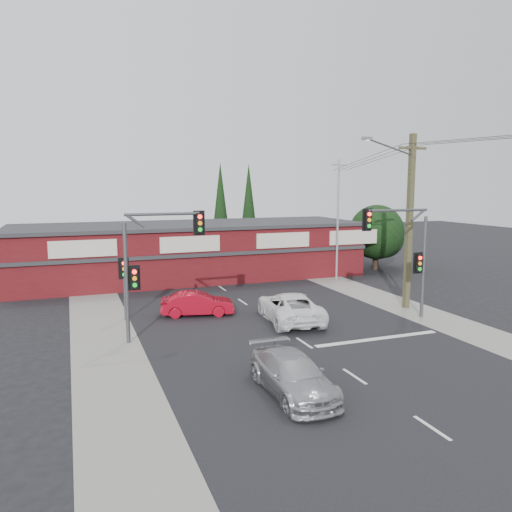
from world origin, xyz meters
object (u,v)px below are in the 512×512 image
object	(u,v)px
white_suv	(290,307)
red_sedan	(197,304)
utility_pole	(408,216)
shop_building	(191,250)
silver_suv	(293,375)

from	to	relation	value
white_suv	red_sedan	world-z (taller)	white_suv
white_suv	utility_pole	xyz separation A→B (m)	(7.43, 0.18, 4.63)
white_suv	shop_building	size ratio (longest dim) A/B	0.20
utility_pole	silver_suv	bearing A→B (deg)	-142.18
white_suv	silver_suv	bearing A→B (deg)	73.84
red_sedan	shop_building	size ratio (longest dim) A/B	0.15
white_suv	utility_pole	world-z (taller)	utility_pole
red_sedan	utility_pole	bearing A→B (deg)	-90.39
white_suv	silver_suv	world-z (taller)	white_suv
red_sedan	utility_pole	world-z (taller)	utility_pole
red_sedan	shop_building	xyz separation A→B (m)	(2.36, 11.30, 1.48)
white_suv	silver_suv	xyz separation A→B (m)	(-3.78, -8.51, -0.09)
silver_suv	utility_pole	world-z (taller)	utility_pole
red_sedan	silver_suv	bearing A→B (deg)	-164.86
red_sedan	shop_building	distance (m)	11.64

